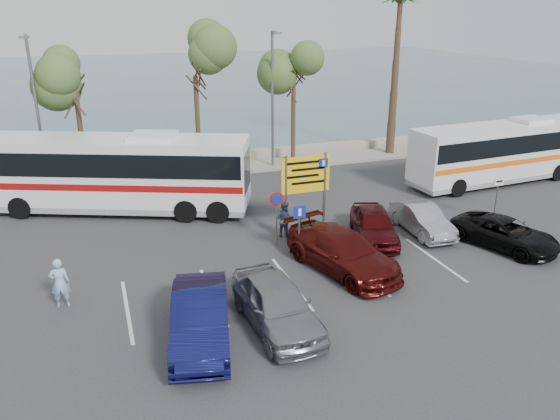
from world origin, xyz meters
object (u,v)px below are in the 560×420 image
object	(u,v)px
car_red	(374,225)
suv_black	(505,233)
pedestrian_far	(284,219)
street_lamp_left	(36,106)
car_silver_a	(277,304)
direction_sign	(306,181)
car_maroon	(342,251)
coach_bus_left	(118,176)
car_blue	(200,318)
car_silver_b	(422,219)
street_lamp_right	(273,93)
pedestrian_near	(60,283)
coach_bus_right	(503,154)

from	to	relation	value
car_red	suv_black	size ratio (longest dim) A/B	0.94
suv_black	pedestrian_far	bearing A→B (deg)	133.76
street_lamp_left	car_silver_a	size ratio (longest dim) A/B	1.75
direction_sign	car_maroon	size ratio (longest dim) A/B	0.69
coach_bus_left	car_blue	world-z (taller)	coach_bus_left
car_silver_a	suv_black	bearing A→B (deg)	10.18
car_silver_a	coach_bus_left	bearing A→B (deg)	104.66
car_silver_b	direction_sign	bearing A→B (deg)	163.70
street_lamp_right	pedestrian_near	bearing A→B (deg)	-131.53
street_lamp_right	car_silver_b	size ratio (longest dim) A/B	2.08
direction_sign	coach_bus_left	bearing A→B (deg)	143.67
coach_bus_right	car_silver_a	size ratio (longest dim) A/B	2.53
street_lamp_right	car_red	size ratio (longest dim) A/B	1.93
direction_sign	car_blue	xyz separation A→B (m)	(-6.02, -6.70, -1.66)
direction_sign	coach_bus_right	world-z (taller)	direction_sign
coach_bus_left	car_silver_a	size ratio (longest dim) A/B	2.76
direction_sign	car_maroon	world-z (taller)	direction_sign
car_blue	car_silver_b	bearing A→B (deg)	36.65
car_red	street_lamp_right	bearing A→B (deg)	110.21
suv_black	pedestrian_far	size ratio (longest dim) A/B	2.74
direction_sign	pedestrian_near	distance (m)	10.63
street_lamp_left	direction_sign	size ratio (longest dim) A/B	2.23
pedestrian_near	car_red	bearing A→B (deg)	-168.83
street_lamp_left	car_silver_a	xyz separation A→B (m)	(7.38, -17.02, -3.82)
car_blue	car_silver_b	xyz separation A→B (m)	(10.92, 5.00, -0.14)
direction_sign	suv_black	distance (m)	8.59
street_lamp_right	pedestrian_near	size ratio (longest dim) A/B	4.55
car_blue	street_lamp_right	bearing A→B (deg)	76.82
direction_sign	car_maroon	xyz separation A→B (m)	(-0.00, -3.82, -1.67)
car_red	car_silver_b	world-z (taller)	car_red
car_blue	car_maroon	xyz separation A→B (m)	(6.02, 2.87, -0.01)
car_red	car_silver_b	bearing A→B (deg)	17.83
car_silver_a	car_red	xyz separation A→B (m)	(6.12, 5.00, -0.07)
coach_bus_left	car_silver_a	xyz separation A→B (m)	(3.88, -12.22, -1.03)
street_lamp_right	pedestrian_far	bearing A→B (deg)	-106.12
suv_black	car_red	bearing A→B (deg)	132.95
suv_black	car_silver_b	distance (m)	3.43
suv_black	pedestrian_near	size ratio (longest dim) A/B	2.50
street_lamp_left	suv_black	world-z (taller)	street_lamp_left
street_lamp_left	car_blue	world-z (taller)	street_lamp_left
coach_bus_left	car_red	distance (m)	12.38
coach_bus_right	car_silver_b	size ratio (longest dim) A/B	3.00
car_blue	direction_sign	bearing A→B (deg)	60.08
coach_bus_right	car_red	bearing A→B (deg)	-155.27
car_maroon	suv_black	world-z (taller)	car_maroon
street_lamp_left	suv_black	bearing A→B (deg)	-38.33
car_maroon	pedestrian_far	world-z (taller)	pedestrian_far
car_silver_a	car_maroon	xyz separation A→B (m)	(3.62, 2.87, -0.02)
street_lamp_left	car_silver_a	world-z (taller)	street_lamp_left
car_silver_a	pedestrian_near	xyz separation A→B (m)	(-6.38, 3.47, 0.10)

